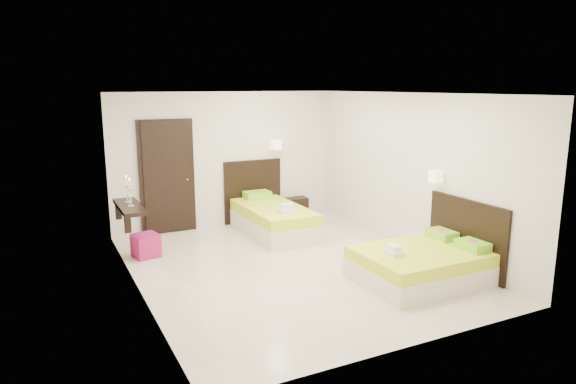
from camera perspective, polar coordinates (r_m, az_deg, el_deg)
name	(u,v)px	position (r m, az deg, el deg)	size (l,w,h in m)	color
floor	(291,267)	(7.92, 0.32, -8.28)	(5.50, 5.50, 0.00)	beige
bed_single	(272,217)	(9.62, -1.84, -2.77)	(1.21, 2.01, 1.66)	beige
bed_double	(425,262)	(7.58, 14.94, -7.54)	(1.75, 1.49, 1.44)	beige
nightstand	(294,207)	(10.78, 0.73, -1.66)	(0.47, 0.42, 0.42)	black
ottoman	(146,246)	(8.61, -15.52, -5.75)	(0.38, 0.38, 0.38)	#941350
door	(167,177)	(9.73, -13.27, 1.60)	(1.02, 0.15, 2.14)	black
console_shelf	(129,207)	(8.55, -17.25, -1.60)	(0.35, 1.20, 0.78)	black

